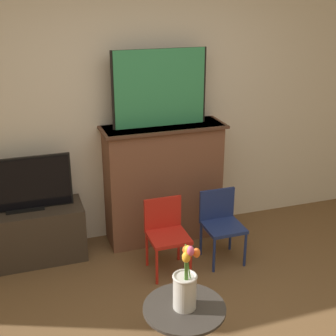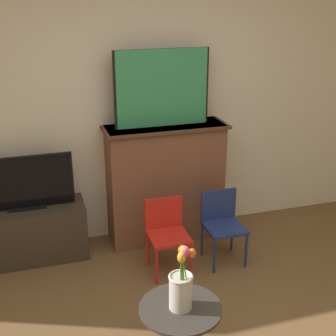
{
  "view_description": "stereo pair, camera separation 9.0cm",
  "coord_description": "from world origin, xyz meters",
  "px_view_note": "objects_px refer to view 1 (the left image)",
  "views": [
    {
      "loc": [
        -1.03,
        -2.0,
        2.31
      ],
      "look_at": [
        0.03,
        1.19,
        1.01
      ],
      "focal_mm": 50.0,
      "sensor_mm": 36.0,
      "label": 1
    },
    {
      "loc": [
        -0.94,
        -2.03,
        2.31
      ],
      "look_at": [
        0.03,
        1.19,
        1.01
      ],
      "focal_mm": 50.0,
      "sensor_mm": 36.0,
      "label": 2
    }
  ],
  "objects_px": {
    "painting": "(160,88)",
    "tv_monitor": "(22,185)",
    "chair_blue": "(221,221)",
    "vase_tulips": "(185,286)",
    "chair_red": "(166,230)"
  },
  "relations": [
    {
      "from": "painting",
      "to": "tv_monitor",
      "type": "distance_m",
      "value": 1.46
    },
    {
      "from": "chair_blue",
      "to": "vase_tulips",
      "type": "height_order",
      "value": "vase_tulips"
    },
    {
      "from": "tv_monitor",
      "to": "vase_tulips",
      "type": "bearing_deg",
      "value": -61.36
    },
    {
      "from": "painting",
      "to": "chair_red",
      "type": "relative_size",
      "value": 1.37
    },
    {
      "from": "chair_red",
      "to": "chair_blue",
      "type": "distance_m",
      "value": 0.52
    },
    {
      "from": "tv_monitor",
      "to": "vase_tulips",
      "type": "height_order",
      "value": "tv_monitor"
    },
    {
      "from": "chair_red",
      "to": "vase_tulips",
      "type": "height_order",
      "value": "vase_tulips"
    },
    {
      "from": "tv_monitor",
      "to": "chair_red",
      "type": "xyz_separation_m",
      "value": [
        1.12,
        -0.53,
        -0.36
      ]
    },
    {
      "from": "tv_monitor",
      "to": "chair_blue",
      "type": "distance_m",
      "value": 1.76
    },
    {
      "from": "tv_monitor",
      "to": "chair_blue",
      "type": "height_order",
      "value": "tv_monitor"
    },
    {
      "from": "tv_monitor",
      "to": "chair_red",
      "type": "relative_size",
      "value": 1.31
    },
    {
      "from": "chair_red",
      "to": "vase_tulips",
      "type": "xyz_separation_m",
      "value": [
        -0.24,
        -1.09,
        0.22
      ]
    },
    {
      "from": "painting",
      "to": "tv_monitor",
      "type": "relative_size",
      "value": 1.04
    },
    {
      "from": "tv_monitor",
      "to": "vase_tulips",
      "type": "distance_m",
      "value": 1.85
    },
    {
      "from": "chair_red",
      "to": "vase_tulips",
      "type": "bearing_deg",
      "value": -102.26
    }
  ]
}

